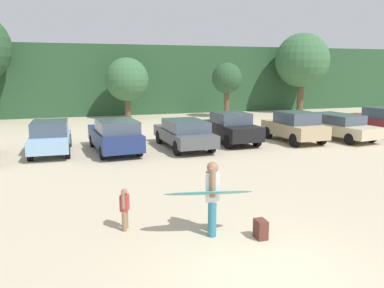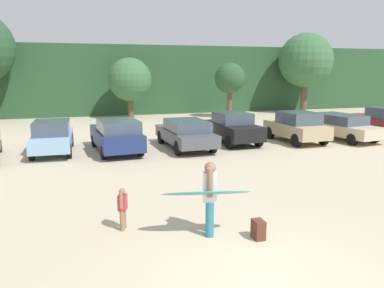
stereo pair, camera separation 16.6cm
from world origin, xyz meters
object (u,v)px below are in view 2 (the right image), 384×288
Objects in this scene: parked_car_maroon at (382,121)px; person_adult at (210,194)px; parked_car_black at (233,128)px; parked_car_sky_blue at (52,136)px; parked_car_navy at (116,135)px; parked_car_dark_gray at (186,133)px; backpack_dropped at (258,229)px; parked_car_champagne at (341,126)px; surfboard_teal at (206,193)px; parked_car_tan at (297,126)px; person_child at (123,206)px.

person_adult is (-14.66, -10.51, 0.14)m from parked_car_maroon.
parked_car_sky_blue is at bearing 86.26° from parked_car_black.
person_adult reaches higher than parked_car_navy.
backpack_dropped is at bearing 170.81° from parked_car_dark_gray.
parked_car_navy reaches higher than parked_car_champagne.
parked_car_black is at bearing -89.86° from parked_car_sky_blue.
parked_car_tan is at bearing -119.26° from surfboard_teal.
parked_car_sky_blue is 3.00m from parked_car_navy.
backpack_dropped is at bearing 157.55° from parked_car_black.
person_child is (-16.61, -9.64, -0.27)m from parked_car_maroon.
person_adult reaches higher than parked_car_tan.
parked_car_champagne is (6.30, -0.64, -0.08)m from parked_car_black.
parked_car_maroon is 19.21m from person_child.
parked_car_black is 11.94m from surfboard_teal.
person_child is 2.11m from surfboard_teal.
parked_car_black reaches higher than backpack_dropped.
parked_car_tan is 0.83× the size of parked_car_maroon.
parked_car_tan reaches higher than parked_car_black.
parked_car_tan is at bearing 82.14° from parked_car_champagne.
parked_car_champagne reaches higher than person_child.
parked_car_champagne is (12.51, -0.14, -0.06)m from parked_car_navy.
surfboard_teal is at bearing -179.21° from parked_car_navy.
parked_car_black is (6.21, 0.50, 0.02)m from parked_car_navy.
parked_car_navy is 1.18× the size of parked_car_black.
person_adult is at bearing 137.29° from parked_car_tan.
parked_car_black is 11.79m from person_adult.
parked_car_black is 9.63m from parked_car_maroon.
parked_car_dark_gray is at bearing 99.27° from parked_car_black.
parked_car_black is at bearing -90.37° from parked_car_navy.
parked_car_dark_gray is 10.11m from person_child.
parked_car_black reaches higher than parked_car_champagne.
parked_car_maroon is at bearing 39.06° from backpack_dropped.
parked_car_maroon reaches higher than parked_car_dark_gray.
person_child is at bearing -16.91° from surfboard_teal.
parked_car_sky_blue is 12.51m from backpack_dropped.
person_adult is at bearing 149.44° from backpack_dropped.
parked_car_tan is at bearing 86.58° from parked_car_maroon.
parked_car_black is at bearing 76.51° from parked_car_tan.
parked_car_champagne is (2.85, 0.04, -0.10)m from parked_car_tan.
parked_car_navy is 2.73× the size of person_adult.
parked_car_black is 1.03× the size of parked_car_tan.
parked_car_sky_blue is 2.02× the size of surfboard_teal.
parked_car_maroon is at bearing -90.48° from parked_car_dark_gray.
parked_car_navy is 4.64× the size of person_child.
person_adult is at bearing 122.76° from parked_car_champagne.
backpack_dropped is at bearing -173.57° from parked_car_navy.
parked_car_black is at bearing -80.58° from parked_car_dark_gray.
surfboard_teal is (1.03, -10.26, 0.25)m from parked_car_navy.
parked_car_dark_gray is 10.45m from surfboard_teal.
parked_car_black is at bearing -94.99° from person_adult.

